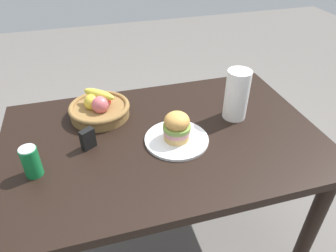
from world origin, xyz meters
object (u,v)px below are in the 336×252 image
soda_can (31,162)px  fruit_basket (99,107)px  plate (177,139)px  napkin_holder (88,139)px  paper_towel_roll (237,95)px  sandwich (177,126)px

soda_can → fruit_basket: size_ratio=0.43×
soda_can → fruit_basket: bearing=50.0°
plate → fruit_basket: 0.42m
fruit_basket → napkin_holder: bearing=-106.9°
soda_can → paper_towel_roll: 0.92m
fruit_basket → paper_towel_roll: 0.65m
sandwich → fruit_basket: (-0.30, 0.29, -0.03)m
soda_can → paper_towel_roll: paper_towel_roll is taller
soda_can → fruit_basket: (0.28, 0.33, -0.02)m
sandwich → paper_towel_roll: bearing=18.0°
plate → soda_can: bearing=-175.4°
fruit_basket → paper_towel_roll: bearing=-16.5°
soda_can → napkin_holder: (0.21, 0.10, -0.02)m
paper_towel_roll → sandwich: bearing=-162.0°
sandwich → napkin_holder: bearing=171.1°
sandwich → soda_can: sandwich is taller
fruit_basket → napkin_holder: (-0.07, -0.23, -0.00)m
plate → soda_can: soda_can is taller
paper_towel_roll → napkin_holder: (-0.69, -0.05, -0.07)m
sandwich → paper_towel_roll: size_ratio=0.54×
plate → napkin_holder: 0.37m
plate → fruit_basket: size_ratio=0.96×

